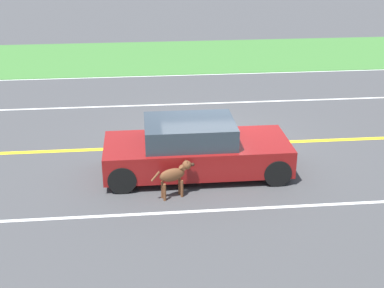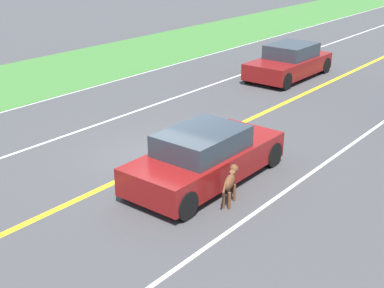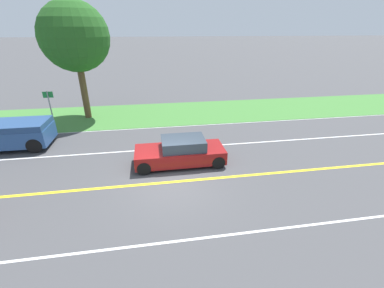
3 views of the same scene
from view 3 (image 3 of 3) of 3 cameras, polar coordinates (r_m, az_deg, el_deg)
ground_plane at (r=11.60m, az=-4.26°, el=-8.41°), size 400.00×400.00×0.00m
centre_divider_line at (r=11.59m, az=-4.26°, el=-8.39°), size 0.18×160.00×0.01m
lane_edge_line_right at (r=17.87m, az=-6.34°, el=3.76°), size 0.14×160.00×0.01m
lane_dash_same_dir at (r=14.65m, az=-5.52°, el=-1.02°), size 0.10×160.00×0.01m
lane_dash_oncoming at (r=8.87m, az=-2.02°, el=-20.63°), size 0.10×160.00×0.01m
grass_verge_right at (r=20.70m, az=-6.84°, el=6.69°), size 6.00×160.00×0.03m
ego_car at (r=12.78m, az=-2.55°, el=-1.78°), size 1.82×4.40×1.36m
dog at (r=13.90m, az=-0.78°, el=0.09°), size 0.43×1.00×0.85m
roadside_tree_right_near at (r=20.36m, az=-24.62°, el=20.79°), size 4.65×4.65×8.05m
street_sign at (r=19.79m, az=-29.02°, el=7.64°), size 0.11×0.64×2.49m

